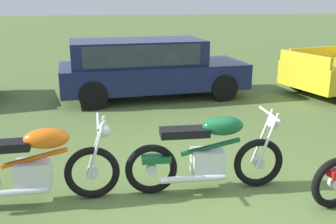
# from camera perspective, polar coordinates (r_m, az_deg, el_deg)

# --- Properties ---
(ground_plane) EXTENTS (120.00, 120.00, 0.00)m
(ground_plane) POSITION_cam_1_polar(r_m,az_deg,el_deg) (4.72, 6.84, -13.41)
(ground_plane) COLOR #567038
(motorcycle_orange) EXTENTS (2.05, 0.64, 1.02)m
(motorcycle_orange) POSITION_cam_1_polar(r_m,az_deg,el_deg) (4.75, -19.53, -7.66)
(motorcycle_orange) COLOR black
(motorcycle_orange) RESTS_ON ground
(motorcycle_green) EXTENTS (2.04, 0.64, 1.02)m
(motorcycle_green) POSITION_cam_1_polar(r_m,az_deg,el_deg) (4.82, 6.05, -6.28)
(motorcycle_green) COLOR black
(motorcycle_green) RESTS_ON ground
(car_navy) EXTENTS (4.61, 2.10, 1.43)m
(car_navy) POSITION_cam_1_polar(r_m,az_deg,el_deg) (9.38, -3.38, 7.17)
(car_navy) COLOR #161E4C
(car_navy) RESTS_ON ground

